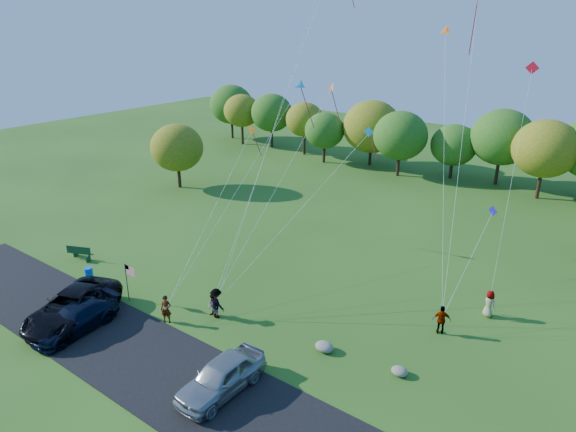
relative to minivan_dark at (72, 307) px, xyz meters
The scene contains 17 objects.
ground 8.15m from the minivan_dark, 30.52° to the left, with size 140.00×140.00×0.00m, color #285418.
asphalt_lane 7.03m from the minivan_dark, ahead, with size 44.00×6.00×0.06m, color black.
treeline 40.71m from the minivan_dark, 78.47° to the left, with size 76.45×27.48×8.15m.
minivan_dark is the anchor object (origin of this frame).
minivan_navy 1.23m from the minivan_dark, 25.22° to the right, with size 2.17×5.35×1.55m, color black.
minivan_silver 11.68m from the minivan_dark, ahead, with size 2.04×5.07×1.73m, color #9C9FA6.
flyer_a 5.69m from the minivan_dark, 35.54° to the left, with size 0.65×0.42×1.77m, color #4C4C59.
flyer_b 8.45m from the minivan_dark, 39.93° to the left, with size 0.74×0.58×1.52m, color #4C4C59.
flyer_c 8.66m from the minivan_dark, 39.82° to the left, with size 1.25×0.72×1.93m, color #4C4C59.
flyer_d 22.01m from the minivan_dark, 33.35° to the left, with size 1.05×0.44×1.80m, color #4C4C59.
flyer_e 25.42m from the minivan_dark, 37.98° to the left, with size 0.85×0.55×1.74m, color #4C4C59.
park_bench 9.06m from the minivan_dark, 145.16° to the left, with size 1.95×1.10×1.10m.
trash_barrel 5.58m from the minivan_dark, 137.68° to the left, with size 0.57×0.57×0.85m, color blue.
flag_assembly 3.80m from the minivan_dark, 75.43° to the left, with size 0.98×0.64×2.65m.
boulder_near 15.37m from the minivan_dark, 25.37° to the left, with size 1.09×0.85×0.54m, color gray.
boulder_far 19.50m from the minivan_dark, 21.61° to the left, with size 0.88×0.73×0.46m, color slate.
kites_aloft 26.96m from the minivan_dark, 63.19° to the left, with size 20.23×8.72×20.34m.
Camera 1 is at (19.59, -17.87, 17.22)m, focal length 32.00 mm.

